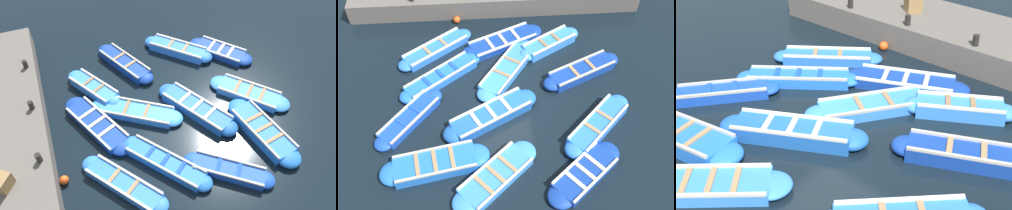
# 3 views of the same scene
# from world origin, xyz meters

# --- Properties ---
(ground_plane) EXTENTS (120.00, 120.00, 0.00)m
(ground_plane) POSITION_xyz_m (0.00, 0.00, 0.00)
(ground_plane) COLOR black
(boat_drifting) EXTENTS (2.39, 3.84, 0.37)m
(boat_drifting) POSITION_xyz_m (-3.27, 0.20, 0.16)
(boat_drifting) COLOR navy
(boat_drifting) RESTS_ON ground
(boat_mid_row) EXTENTS (2.59, 3.81, 0.47)m
(boat_mid_row) POSITION_xyz_m (0.76, -0.50, 0.21)
(boat_mid_row) COLOR #1E59AD
(boat_mid_row) RESTS_ON ground
(boat_alongside) EXTENTS (3.03, 2.61, 0.37)m
(boat_alongside) POSITION_xyz_m (0.65, -3.52, 0.16)
(boat_alongside) COLOR #1947B7
(boat_alongside) RESTS_ON ground
(boat_broadside) EXTENTS (2.19, 3.55, 0.44)m
(boat_broadside) POSITION_xyz_m (-1.24, 3.27, 0.19)
(boat_broadside) COLOR navy
(boat_broadside) RESTS_ON ground
(boat_near_quay) EXTENTS (1.60, 3.85, 0.46)m
(boat_near_quay) POSITION_xyz_m (2.70, -2.48, 0.20)
(boat_near_quay) COLOR blue
(boat_near_quay) RESTS_ON ground
(boat_tucked) EXTENTS (3.71, 2.91, 0.36)m
(boat_tucked) POSITION_xyz_m (-1.60, 0.27, 0.15)
(boat_tucked) COLOR #3884E0
(boat_tucked) RESTS_ON ground
(boat_inner_gap) EXTENTS (2.86, 3.44, 0.39)m
(boat_inner_gap) POSITION_xyz_m (-1.35, -2.42, 0.17)
(boat_inner_gap) COLOR blue
(boat_inner_gap) RESTS_ON ground
(boat_stern_in) EXTENTS (2.73, 3.32, 0.38)m
(boat_stern_in) POSITION_xyz_m (-3.00, -2.70, 0.16)
(boat_stern_in) COLOR blue
(boat_stern_in) RESTS_ON ground
(boat_far_corner) EXTENTS (2.18, 3.01, 0.46)m
(boat_far_corner) POSITION_xyz_m (-2.95, 2.18, 0.20)
(boat_far_corner) COLOR #3884E0
(boat_far_corner) RESTS_ON ground
(boat_centre) EXTENTS (3.06, 3.28, 0.36)m
(boat_centre) POSITION_xyz_m (3.27, -0.47, 0.15)
(boat_centre) COLOR #3884E0
(boat_centre) RESTS_ON ground
(quay_wall) EXTENTS (3.24, 13.39, 0.92)m
(quay_wall) POSITION_xyz_m (-6.71, 0.00, 0.46)
(quay_wall) COLOR #605951
(quay_wall) RESTS_ON ground
(bollard_north) EXTENTS (0.20, 0.20, 0.35)m
(bollard_north) POSITION_xyz_m (-5.45, -3.76, 1.09)
(bollard_north) COLOR black
(bollard_north) RESTS_ON quay_wall
(bollard_mid_north) EXTENTS (0.20, 0.20, 0.35)m
(bollard_mid_north) POSITION_xyz_m (-5.45, -1.25, 1.09)
(bollard_mid_north) COLOR black
(bollard_mid_north) RESTS_ON quay_wall
(bollard_mid_south) EXTENTS (0.20, 0.20, 0.35)m
(bollard_mid_south) POSITION_xyz_m (-5.45, 1.25, 1.09)
(bollard_mid_south) COLOR black
(bollard_mid_south) RESTS_ON quay_wall
(wooden_crate) EXTENTS (0.75, 0.75, 0.54)m
(wooden_crate) POSITION_xyz_m (-6.62, -1.81, 1.19)
(wooden_crate) COLOR olive
(wooden_crate) RESTS_ON quay_wall
(buoy_orange_near) EXTENTS (0.32, 0.32, 0.32)m
(buoy_orange_near) POSITION_xyz_m (-4.91, -1.81, 0.16)
(buoy_orange_near) COLOR #E05119
(buoy_orange_near) RESTS_ON ground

